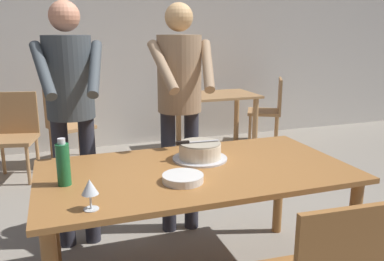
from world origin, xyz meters
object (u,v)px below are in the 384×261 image
Objects in this scene: cake_knife at (189,142)px; person_standing_beside at (71,100)px; main_dining_table at (196,184)px; background_chair_1 at (270,108)px; cake_on_platter at (200,152)px; background_chair_0 at (15,132)px; plate_stack at (183,178)px; wine_glass_near at (90,188)px; background_chair_3 at (65,122)px; water_bottle at (63,164)px; person_cutting_cake at (180,94)px; background_table at (216,107)px.

person_standing_beside is (-0.65, 0.56, 0.21)m from cake_knife.
cake_knife reaches higher than main_dining_table.
cake_knife is at bearing -128.83° from background_chair_1.
background_chair_0 reaches higher than cake_on_platter.
plate_stack is 1.07m from person_standing_beside.
main_dining_table is 1.98× the size of background_chair_0.
background_chair_3 is (-0.04, 3.03, -0.36)m from wine_glass_near.
wine_glass_near is 3.05m from background_chair_3.
water_bottle reaches higher than background_chair_1.
cake_on_platter is at bearing -94.29° from person_cutting_cake.
main_dining_table is 2.86m from background_table.
background_chair_0 is at bearing 127.67° from person_cutting_cake.
cake_knife is 3.27m from background_chair_1.
wine_glass_near is 0.14× the size of background_table.
water_bottle reaches higher than background_table.
main_dining_table is 6.59× the size of cake_knife.
background_chair_0 is at bearing 116.40° from main_dining_table.
background_chair_0 reaches higher than plate_stack.
cake_on_platter is 1.36× the size of water_bottle.
background_table is at bearing 45.41° from person_standing_beside.
cake_knife is at bearing 66.34° from plate_stack.
background_chair_1 is at bearing 48.72° from wine_glass_near.
water_bottle is at bearing -179.09° from main_dining_table.
person_cutting_cake is 1.91× the size of background_chair_0.
background_chair_3 is at bearing 30.96° from background_chair_0.
background_chair_0 is (-1.04, 2.54, -0.28)m from plate_stack.
wine_glass_near is 4.07m from background_chair_1.
plate_stack is 1.53× the size of wine_glass_near.
person_standing_beside is (-0.02, 1.08, 0.22)m from wine_glass_near.
cake_on_platter is 0.38× the size of background_chair_1.
person_standing_beside is (-0.76, 0.03, 0.00)m from person_cutting_cake.
wine_glass_near is at bearing -125.56° from person_cutting_cake.
plate_stack is 0.53m from wine_glass_near.
water_bottle is at bearing -168.71° from cake_on_platter.
cake_on_platter is at bearing -38.15° from person_standing_beside.
person_cutting_cake is 2.84m from background_chair_1.
background_chair_0 is 1.00× the size of background_chair_3.
background_chair_1 is at bearing 44.21° from water_bottle.
person_cutting_cake is 2.20m from background_chair_0.
background_chair_0 is 3.24m from background_chair_1.
water_bottle is 1.12m from person_cutting_cake.
cake_knife is 2.63m from background_chair_3.
cake_knife is at bearing -75.06° from background_chair_3.
water_bottle is 3.26m from background_table.
background_chair_3 is at bearing 90.59° from person_standing_beside.
water_bottle is at bearing 106.30° from wine_glass_near.
person_standing_beside is 2.68m from background_table.
background_chair_1 is (2.78, 2.70, -0.37)m from water_bottle.
plate_stack is 0.24× the size of background_chair_1.
background_table is (1.85, 1.88, -0.50)m from person_standing_beside.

